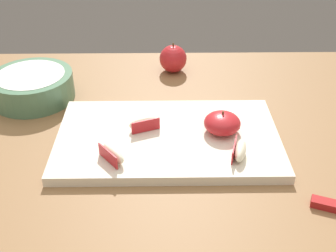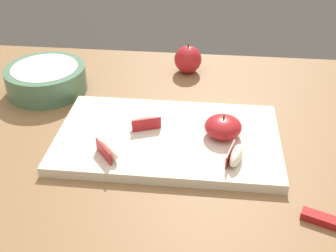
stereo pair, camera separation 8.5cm
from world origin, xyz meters
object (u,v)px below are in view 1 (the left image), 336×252
(apple_wedge_front, at_px, (240,150))
(ceramic_fruit_bowl, at_px, (32,86))
(apple_wedge_back, at_px, (144,123))
(apple_wedge_near_knife, at_px, (113,154))
(apple_half_skin_up, at_px, (222,123))
(cutting_board, at_px, (168,138))
(whole_apple_crimson, at_px, (173,59))

(apple_wedge_front, relative_size, ceramic_fruit_bowl, 0.35)
(apple_wedge_back, bearing_deg, apple_wedge_near_knife, -118.32)
(apple_half_skin_up, relative_size, apple_wedge_front, 1.12)
(apple_half_skin_up, xyz_separation_m, apple_wedge_back, (-0.16, 0.01, -0.01))
(apple_wedge_back, relative_size, ceramic_fruit_bowl, 0.35)
(cutting_board, relative_size, apple_half_skin_up, 6.03)
(apple_wedge_near_knife, bearing_deg, whole_apple_crimson, 73.45)
(whole_apple_crimson, bearing_deg, apple_wedge_back, -102.26)
(apple_wedge_back, relative_size, apple_wedge_front, 1.00)
(apple_wedge_back, distance_m, whole_apple_crimson, 0.31)
(whole_apple_crimson, bearing_deg, apple_wedge_front, -74.03)
(apple_half_skin_up, distance_m, whole_apple_crimson, 0.33)
(cutting_board, xyz_separation_m, whole_apple_crimson, (0.02, 0.33, 0.03))
(apple_wedge_front, bearing_deg, ceramic_fruit_bowl, 150.00)
(cutting_board, relative_size, apple_wedge_near_knife, 7.17)
(apple_wedge_back, distance_m, ceramic_fruit_bowl, 0.32)
(apple_wedge_back, height_order, apple_wedge_front, same)
(apple_half_skin_up, xyz_separation_m, apple_wedge_front, (0.02, -0.08, -0.01))
(apple_wedge_back, bearing_deg, apple_wedge_front, -27.50)
(apple_half_skin_up, height_order, whole_apple_crimson, whole_apple_crimson)
(apple_wedge_near_knife, distance_m, ceramic_fruit_bowl, 0.34)
(apple_wedge_back, bearing_deg, cutting_board, -22.07)
(ceramic_fruit_bowl, bearing_deg, apple_half_skin_up, -22.52)
(apple_half_skin_up, relative_size, apple_wedge_near_knife, 1.19)
(apple_half_skin_up, xyz_separation_m, ceramic_fruit_bowl, (-0.43, 0.18, -0.01))
(cutting_board, height_order, ceramic_fruit_bowl, ceramic_fruit_bowl)
(apple_wedge_back, relative_size, apple_wedge_near_knife, 1.06)
(cutting_board, height_order, apple_wedge_front, apple_wedge_front)
(apple_half_skin_up, height_order, apple_wedge_front, apple_half_skin_up)
(whole_apple_crimson, bearing_deg, ceramic_fruit_bowl, -157.31)
(cutting_board, bearing_deg, apple_wedge_front, -29.36)
(cutting_board, distance_m, apple_half_skin_up, 0.11)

